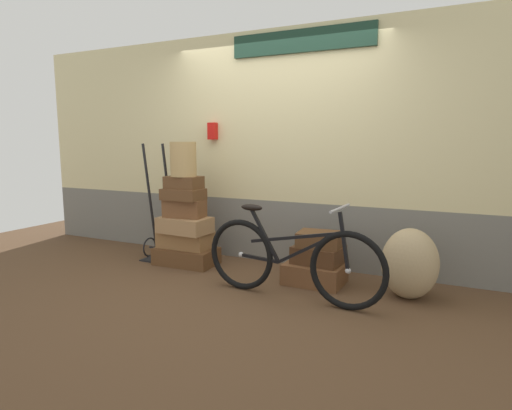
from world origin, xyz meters
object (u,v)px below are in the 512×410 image
object	(u,v)px
suitcase_0	(186,256)
suitcase_1	(186,239)
bicycle	(290,260)
suitcase_3	(185,208)
suitcase_7	(318,254)
suitcase_2	(185,225)
suitcase_6	(315,273)
luggage_trolley	(159,229)
suitcase_5	(184,182)
suitcase_4	(183,194)
wicker_basket	(183,159)
burlap_sack	(410,264)
suitcase_8	(319,239)

from	to	relation	value
suitcase_0	suitcase_1	xyz separation A→B (m)	(-0.03, 0.03, 0.19)
suitcase_1	bicycle	bearing A→B (deg)	-20.10
suitcase_3	suitcase_7	distance (m)	1.62
suitcase_2	suitcase_6	size ratio (longest dim) A/B	1.00
luggage_trolley	suitcase_3	bearing A→B (deg)	-7.97
suitcase_3	suitcase_6	bearing A→B (deg)	-6.62
suitcase_0	suitcase_6	distance (m)	1.54
suitcase_2	suitcase_7	size ratio (longest dim) A/B	1.24
suitcase_5	bicycle	size ratio (longest dim) A/B	0.23
suitcase_0	suitcase_6	bearing A→B (deg)	-1.58
suitcase_0	bicycle	size ratio (longest dim) A/B	0.40
suitcase_3	suitcase_4	distance (m)	0.16
suitcase_4	wicker_basket	world-z (taller)	wicker_basket
burlap_sack	bicycle	bearing A→B (deg)	-153.66
wicker_basket	suitcase_4	bearing A→B (deg)	-84.71
suitcase_4	luggage_trolley	xyz separation A→B (m)	(-0.42, 0.08, -0.45)
suitcase_6	suitcase_7	distance (m)	0.19
suitcase_7	bicycle	xyz separation A→B (m)	(-0.09, -0.53, 0.07)
suitcase_5	wicker_basket	distance (m)	0.26
suitcase_5	suitcase_4	bearing A→B (deg)	-75.68
suitcase_2	bicycle	size ratio (longest dim) A/B	0.33
suitcase_6	burlap_sack	size ratio (longest dim) A/B	0.89
suitcase_7	wicker_basket	world-z (taller)	wicker_basket
suitcase_6	suitcase_3	bearing A→B (deg)	-178.53
suitcase_6	suitcase_4	bearing A→B (deg)	-177.93
suitcase_0	suitcase_7	size ratio (longest dim) A/B	1.50
suitcase_6	wicker_basket	size ratio (longest dim) A/B	1.48
suitcase_3	burlap_sack	distance (m)	2.47
suitcase_4	bicycle	bearing A→B (deg)	-18.75
suitcase_5	burlap_sack	distance (m)	2.53
burlap_sack	suitcase_1	bearing A→B (deg)	178.72
suitcase_2	luggage_trolley	world-z (taller)	luggage_trolley
suitcase_0	wicker_basket	distance (m)	1.11
suitcase_3	luggage_trolley	xyz separation A→B (m)	(-0.42, 0.06, -0.28)
suitcase_1	suitcase_2	world-z (taller)	suitcase_2
suitcase_1	suitcase_6	world-z (taller)	suitcase_1
suitcase_1	suitcase_2	distance (m)	0.19
suitcase_6	luggage_trolley	world-z (taller)	luggage_trolley
burlap_sack	suitcase_2	bearing A→B (deg)	-179.99
suitcase_4	burlap_sack	size ratio (longest dim) A/B	0.69
suitcase_7	suitcase_8	xyz separation A→B (m)	(0.01, -0.02, 0.16)
suitcase_1	suitcase_7	xyz separation A→B (m)	(1.60, 0.00, 0.00)
suitcase_2	suitcase_5	size ratio (longest dim) A/B	1.46
suitcase_1	wicker_basket	distance (m)	0.93
wicker_basket	burlap_sack	world-z (taller)	wicker_basket
suitcase_6	suitcase_7	bearing A→B (deg)	47.54
suitcase_2	suitcase_4	bearing A→B (deg)	154.50
suitcase_5	luggage_trolley	distance (m)	0.71
suitcase_6	luggage_trolley	bearing A→B (deg)	179.71
wicker_basket	suitcase_6	bearing A→B (deg)	0.13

